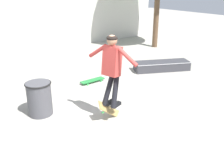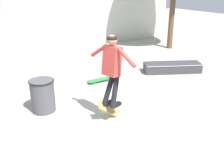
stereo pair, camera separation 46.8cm
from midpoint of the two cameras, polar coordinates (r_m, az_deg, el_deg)
name	(u,v)px [view 2 (the right image)]	position (r m, az deg, el deg)	size (l,w,h in m)	color
ground_plane	(113,127)	(5.27, 2.84, -11.42)	(40.00, 40.00, 0.00)	#A39E93
skate_ledge	(172,67)	(8.66, 15.12, 2.10)	(1.94, 1.29, 0.31)	#38383D
trash_bin	(43,95)	(5.87, -13.39, -4.03)	(0.58, 0.58, 0.77)	#47474C
skater	(112,65)	(5.03, 2.68, 2.76)	(0.44, 1.17, 1.53)	#B23833
skateboard_flipping	(111,110)	(5.54, 2.21, -7.69)	(0.73, 0.32, 0.64)	#AD894C
skateboard_resting	(100,80)	(7.52, -1.04, -0.65)	(0.78, 0.27, 0.08)	#237F38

